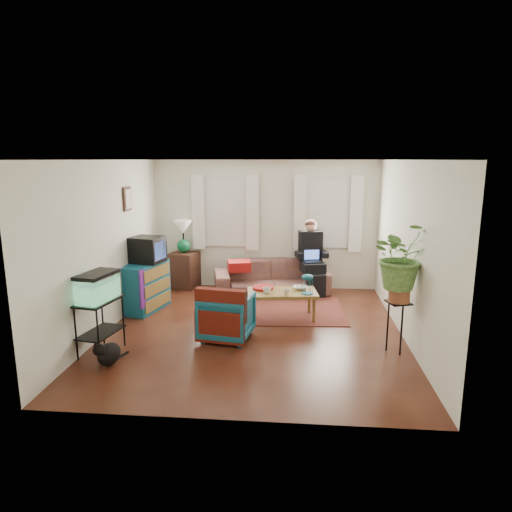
# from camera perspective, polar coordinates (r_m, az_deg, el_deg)

# --- Properties ---
(floor) EXTENTS (4.50, 5.00, 0.01)m
(floor) POSITION_cam_1_polar(r_m,az_deg,el_deg) (7.18, -0.28, -9.29)
(floor) COLOR #4F2B14
(floor) RESTS_ON ground
(ceiling) EXTENTS (4.50, 5.00, 0.01)m
(ceiling) POSITION_cam_1_polar(r_m,az_deg,el_deg) (6.69, -0.31, 11.94)
(ceiling) COLOR white
(ceiling) RESTS_ON wall_back
(wall_back) EXTENTS (4.50, 0.01, 2.60)m
(wall_back) POSITION_cam_1_polar(r_m,az_deg,el_deg) (9.28, 1.14, 3.90)
(wall_back) COLOR silver
(wall_back) RESTS_ON floor
(wall_front) EXTENTS (4.50, 0.01, 2.60)m
(wall_front) POSITION_cam_1_polar(r_m,az_deg,el_deg) (4.41, -3.32, -5.28)
(wall_front) COLOR silver
(wall_front) RESTS_ON floor
(wall_left) EXTENTS (0.01, 5.00, 2.60)m
(wall_left) POSITION_cam_1_polar(r_m,az_deg,el_deg) (7.37, -17.99, 1.20)
(wall_left) COLOR silver
(wall_left) RESTS_ON floor
(wall_right) EXTENTS (0.01, 5.00, 2.60)m
(wall_right) POSITION_cam_1_polar(r_m,az_deg,el_deg) (6.98, 18.42, 0.59)
(wall_right) COLOR silver
(wall_right) RESTS_ON floor
(window_left) EXTENTS (1.08, 0.04, 1.38)m
(window_left) POSITION_cam_1_polar(r_m,az_deg,el_deg) (9.31, -3.80, 5.46)
(window_left) COLOR white
(window_left) RESTS_ON wall_back
(window_right) EXTENTS (1.08, 0.04, 1.38)m
(window_right) POSITION_cam_1_polar(r_m,az_deg,el_deg) (9.22, 8.94, 5.28)
(window_right) COLOR white
(window_right) RESTS_ON wall_back
(curtains_left) EXTENTS (1.36, 0.06, 1.50)m
(curtains_left) POSITION_cam_1_polar(r_m,az_deg,el_deg) (9.23, -3.88, 5.40)
(curtains_left) COLOR white
(curtains_left) RESTS_ON wall_back
(curtains_right) EXTENTS (1.36, 0.06, 1.50)m
(curtains_right) POSITION_cam_1_polar(r_m,az_deg,el_deg) (9.14, 8.97, 5.22)
(curtains_right) COLOR white
(curtains_right) RESTS_ON wall_back
(picture_frame) EXTENTS (0.04, 0.32, 0.40)m
(picture_frame) POSITION_cam_1_polar(r_m,az_deg,el_deg) (8.06, -15.72, 6.88)
(picture_frame) COLOR #3D2616
(picture_frame) RESTS_ON wall_left
(area_rug) EXTENTS (2.09, 1.72, 0.01)m
(area_rug) POSITION_cam_1_polar(r_m,az_deg,el_deg) (8.10, 3.74, -6.75)
(area_rug) COLOR maroon
(area_rug) RESTS_ON floor
(sofa) EXTENTS (2.35, 1.32, 0.87)m
(sofa) POSITION_cam_1_polar(r_m,az_deg,el_deg) (8.99, 1.95, -2.00)
(sofa) COLOR brown
(sofa) RESTS_ON floor
(seated_person) EXTENTS (0.69, 0.78, 1.32)m
(seated_person) POSITION_cam_1_polar(r_m,az_deg,el_deg) (9.10, 6.92, -0.45)
(seated_person) COLOR black
(seated_person) RESTS_ON sofa
(side_table) EXTENTS (0.61, 0.61, 0.74)m
(side_table) POSITION_cam_1_polar(r_m,az_deg,el_deg) (9.52, -8.93, -1.74)
(side_table) COLOR #392115
(side_table) RESTS_ON floor
(table_lamp) EXTENTS (0.46, 0.46, 0.68)m
(table_lamp) POSITION_cam_1_polar(r_m,az_deg,el_deg) (9.38, -9.07, 2.34)
(table_lamp) COLOR white
(table_lamp) RESTS_ON side_table
(dresser) EXTENTS (0.67, 1.02, 0.84)m
(dresser) POSITION_cam_1_polar(r_m,az_deg,el_deg) (8.25, -13.65, -3.71)
(dresser) COLOR #12646D
(dresser) RESTS_ON floor
(crt_tv) EXTENTS (0.61, 0.58, 0.45)m
(crt_tv) POSITION_cam_1_polar(r_m,az_deg,el_deg) (8.17, -13.41, 0.80)
(crt_tv) COLOR black
(crt_tv) RESTS_ON dresser
(aquarium_stand) EXTENTS (0.50, 0.73, 0.75)m
(aquarium_stand) POSITION_cam_1_polar(r_m,az_deg,el_deg) (6.61, -18.87, -8.39)
(aquarium_stand) COLOR black
(aquarium_stand) RESTS_ON floor
(aquarium) EXTENTS (0.45, 0.66, 0.40)m
(aquarium) POSITION_cam_1_polar(r_m,az_deg,el_deg) (6.44, -19.21, -3.60)
(aquarium) COLOR #7FD899
(aquarium) RESTS_ON aquarium_stand
(black_cat) EXTENTS (0.40, 0.49, 0.36)m
(black_cat) POSITION_cam_1_polar(r_m,az_deg,el_deg) (6.29, -17.91, -11.32)
(black_cat) COLOR black
(black_cat) RESTS_ON floor
(armchair) EXTENTS (0.81, 0.78, 0.74)m
(armchair) POSITION_cam_1_polar(r_m,az_deg,el_deg) (6.79, -3.66, -7.27)
(armchair) COLOR #115269
(armchair) RESTS_ON floor
(serape_throw) EXTENTS (0.76, 0.29, 0.61)m
(serape_throw) POSITION_cam_1_polar(r_m,az_deg,el_deg) (6.49, -4.45, -6.79)
(serape_throw) COLOR #9E0A0A
(serape_throw) RESTS_ON armchair
(coffee_table) EXTENTS (1.21, 0.76, 0.47)m
(coffee_table) POSITION_cam_1_polar(r_m,az_deg,el_deg) (7.63, 3.27, -6.12)
(coffee_table) COLOR brown
(coffee_table) RESTS_ON floor
(cup_a) EXTENTS (0.14, 0.14, 0.10)m
(cup_a) POSITION_cam_1_polar(r_m,az_deg,el_deg) (7.43, 1.38, -4.31)
(cup_a) COLOR white
(cup_a) RESTS_ON coffee_table
(cup_b) EXTENTS (0.12, 0.12, 0.10)m
(cup_b) POSITION_cam_1_polar(r_m,az_deg,el_deg) (7.38, 3.83, -4.47)
(cup_b) COLOR beige
(cup_b) RESTS_ON coffee_table
(bowl) EXTENTS (0.25, 0.25, 0.06)m
(bowl) POSITION_cam_1_polar(r_m,az_deg,el_deg) (7.69, 5.52, -3.97)
(bowl) COLOR white
(bowl) RESTS_ON coffee_table
(snack_tray) EXTENTS (0.39, 0.39, 0.04)m
(snack_tray) POSITION_cam_1_polar(r_m,az_deg,el_deg) (7.68, 0.87, -3.99)
(snack_tray) COLOR #B21414
(snack_tray) RESTS_ON coffee_table
(birdcage) EXTENTS (0.21, 0.21, 0.33)m
(birdcage) POSITION_cam_1_polar(r_m,az_deg,el_deg) (7.42, 6.44, -3.49)
(birdcage) COLOR #115B6B
(birdcage) RESTS_ON coffee_table
(plant_stand) EXTENTS (0.38, 0.38, 0.72)m
(plant_stand) POSITION_cam_1_polar(r_m,az_deg,el_deg) (6.60, 17.21, -8.46)
(plant_stand) COLOR black
(plant_stand) RESTS_ON floor
(potted_plant) EXTENTS (0.99, 0.92, 0.91)m
(potted_plant) POSITION_cam_1_polar(r_m,az_deg,el_deg) (6.36, 17.68, -1.19)
(potted_plant) COLOR #599947
(potted_plant) RESTS_ON plant_stand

